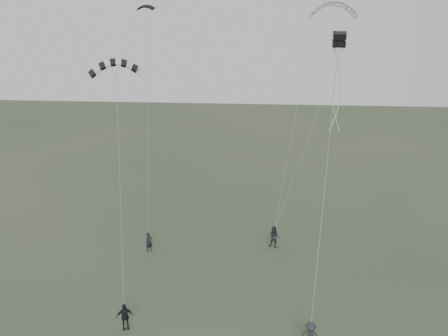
# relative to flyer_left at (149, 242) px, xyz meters

# --- Properties ---
(ground) EXTENTS (140.00, 140.00, 0.00)m
(ground) POSITION_rel_flyer_left_xyz_m (5.45, -6.59, -0.77)
(ground) COLOR #35412B
(ground) RESTS_ON ground
(flyer_left) EXTENTS (0.66, 0.66, 1.53)m
(flyer_left) POSITION_rel_flyer_left_xyz_m (0.00, 0.00, 0.00)
(flyer_left) COLOR black
(flyer_left) RESTS_ON ground
(flyer_right) EXTENTS (1.01, 0.89, 1.76)m
(flyer_right) POSITION_rel_flyer_left_xyz_m (9.44, 1.43, 0.11)
(flyer_right) COLOR #28282E
(flyer_right) RESTS_ON ground
(flyer_center) EXTENTS (1.02, 0.72, 1.61)m
(flyer_center) POSITION_rel_flyer_left_xyz_m (0.85, -8.80, 0.04)
(flyer_center) COLOR black
(flyer_center) RESTS_ON ground
(flyer_far) EXTENTS (1.19, 0.86, 1.66)m
(flyer_far) POSITION_rel_flyer_left_xyz_m (11.11, -9.56, 0.06)
(flyer_far) COLOR #28292D
(flyer_far) RESTS_ON ground
(kite_dark_small) EXTENTS (1.34, 0.71, 0.57)m
(kite_dark_small) POSITION_rel_flyer_left_xyz_m (-0.46, 4.48, 16.88)
(kite_dark_small) COLOR black
(kite_dark_small) RESTS_ON flyer_left
(kite_pale_large) EXTENTS (3.68, 1.96, 1.60)m
(kite_pale_large) POSITION_rel_flyer_left_xyz_m (13.27, 6.12, 17.03)
(kite_pale_large) COLOR #A2A4A7
(kite_pale_large) RESTS_ON flyer_right
(kite_striped) EXTENTS (3.19, 2.03, 1.37)m
(kite_striped) POSITION_rel_flyer_left_xyz_m (-0.16, -4.02, 13.61)
(kite_striped) COLOR black
(kite_striped) RESTS_ON flyer_center
(kite_box) EXTENTS (0.77, 0.92, 0.90)m
(kite_box) POSITION_rel_flyer_left_xyz_m (12.61, -1.95, 14.83)
(kite_box) COLOR black
(kite_box) RESTS_ON flyer_far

